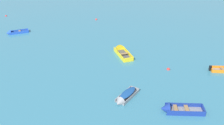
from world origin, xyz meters
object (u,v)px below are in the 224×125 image
at_px(mooring_buoy_central, 168,69).
at_px(mooring_buoy_between_boats_right, 6,16).
at_px(rowboat_deep_blue_near_right, 174,109).
at_px(rowboat_grey_foreground_center, 125,97).
at_px(mooring_buoy_between_boats_left, 96,20).
at_px(rowboat_yellow_cluster_outer, 121,51).
at_px(rowboat_blue_back_row_left, 13,33).

xyz_separation_m(mooring_buoy_central, mooring_buoy_between_boats_right, (-28.75, 15.89, 0.00)).
relative_size(rowboat_deep_blue_near_right, rowboat_grey_foreground_center, 1.15).
bearing_deg(rowboat_grey_foreground_center, rowboat_deep_blue_near_right, -13.36).
height_order(rowboat_deep_blue_near_right, mooring_buoy_between_boats_left, rowboat_deep_blue_near_right).
bearing_deg(rowboat_yellow_cluster_outer, mooring_buoy_central, -31.72).
relative_size(rowboat_grey_foreground_center, mooring_buoy_between_boats_left, 8.04).
bearing_deg(rowboat_grey_foreground_center, mooring_buoy_central, 57.42).
xyz_separation_m(rowboat_deep_blue_near_right, rowboat_grey_foreground_center, (-4.36, 1.04, 0.06)).
distance_m(rowboat_yellow_cluster_outer, rowboat_deep_blue_near_right, 12.68).
bearing_deg(mooring_buoy_central, mooring_buoy_between_boats_left, 125.83).
bearing_deg(rowboat_grey_foreground_center, rowboat_blue_back_row_left, 142.83).
distance_m(rowboat_blue_back_row_left, rowboat_grey_foreground_center, 23.45).
relative_size(rowboat_yellow_cluster_outer, rowboat_deep_blue_near_right, 1.11).
bearing_deg(rowboat_deep_blue_near_right, rowboat_blue_back_row_left, 146.59).
distance_m(rowboat_blue_back_row_left, rowboat_deep_blue_near_right, 27.61).
height_order(rowboat_yellow_cluster_outer, mooring_buoy_between_boats_left, rowboat_yellow_cluster_outer).
bearing_deg(mooring_buoy_between_boats_left, rowboat_grey_foreground_center, -71.24).
xyz_separation_m(rowboat_grey_foreground_center, mooring_buoy_central, (4.12, 6.45, -0.26)).
bearing_deg(rowboat_yellow_cluster_outer, rowboat_blue_back_row_left, 166.44).
xyz_separation_m(rowboat_blue_back_row_left, rowboat_deep_blue_near_right, (23.05, -15.20, 0.04)).
bearing_deg(mooring_buoy_between_boats_right, rowboat_yellow_cluster_outer, -28.19).
height_order(rowboat_deep_blue_near_right, mooring_buoy_between_boats_right, rowboat_deep_blue_near_right).
bearing_deg(rowboat_yellow_cluster_outer, mooring_buoy_between_boats_right, 151.81).
bearing_deg(mooring_buoy_between_boats_right, mooring_buoy_between_boats_left, 2.17).
xyz_separation_m(rowboat_yellow_cluster_outer, mooring_buoy_between_boats_right, (-22.88, 12.26, -0.22)).
relative_size(rowboat_blue_back_row_left, mooring_buoy_central, 7.96).
relative_size(rowboat_blue_back_row_left, mooring_buoy_between_boats_left, 7.87).
relative_size(rowboat_deep_blue_near_right, mooring_buoy_between_boats_right, 9.73).
xyz_separation_m(rowboat_grey_foreground_center, mooring_buoy_between_boats_right, (-24.62, 22.34, -0.26)).
xyz_separation_m(rowboat_yellow_cluster_outer, rowboat_blue_back_row_left, (-16.94, 4.09, -0.06)).
relative_size(rowboat_deep_blue_near_right, mooring_buoy_central, 9.38).
height_order(rowboat_blue_back_row_left, mooring_buoy_between_boats_right, rowboat_blue_back_row_left).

